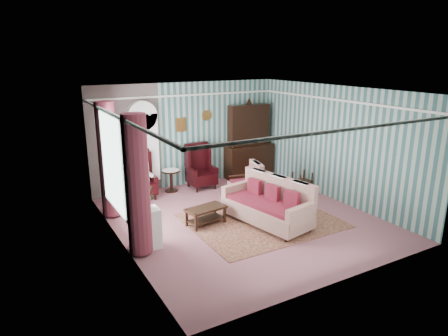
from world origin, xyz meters
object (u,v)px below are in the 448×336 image
bookcase (144,153)px  wingback_right (201,166)px  sofa (267,199)px  floral_armchair (245,182)px  round_side_table (171,181)px  nest_table (302,181)px  wingback_left (140,175)px  plant_stand (145,229)px  dresser_hutch (249,139)px  coffee_table (206,216)px  seated_woman (140,177)px

bookcase → wingback_right: bearing=-14.6°
bookcase → sofa: 3.73m
sofa → floral_armchair: 1.53m
round_side_table → sofa: size_ratio=0.29×
nest_table → wingback_left: bearing=159.2°
plant_stand → sofa: sofa is taller
wingback_right → plant_stand: bearing=-132.8°
wingback_right → dresser_hutch: bearing=8.8°
wingback_left → plant_stand: (-0.80, -2.75, -0.22)m
plant_stand → floral_armchair: 3.38m
bookcase → nest_table: 4.37m
round_side_table → coffee_table: bearing=-94.2°
bookcase → coffee_table: size_ratio=2.54×
wingback_left → round_side_table: (0.90, 0.15, -0.33)m
sofa → wingback_right: bearing=-8.1°
wingback_left → sofa: size_ratio=0.60×
wingback_left → coffee_table: bearing=-72.7°
plant_stand → coffee_table: (1.52, 0.45, -0.20)m
wingback_left → seated_woman: 0.04m
nest_table → floral_armchair: 1.79m
bookcase → plant_stand: bookcase is taller
wingback_left → sofa: (1.92, -2.90, -0.06)m
wingback_left → floral_armchair: wingback_left is taller
round_side_table → sofa: 3.22m
plant_stand → coffee_table: size_ratio=0.91×
bookcase → nest_table: size_ratio=4.15×
wingback_right → bookcase: bearing=165.4°
dresser_hutch → wingback_left: bearing=-175.6°
nest_table → floral_armchair: floral_armchair is taller
dresser_hutch → sofa: size_ratio=1.14×
bookcase → sofa: (1.67, -3.29, -0.56)m
sofa → plant_stand: bearing=75.4°
seated_woman → plant_stand: 2.87m
seated_woman → sofa: (1.92, -2.90, -0.03)m
plant_stand → bookcase: bearing=71.5°
dresser_hutch → nest_table: size_ratio=4.37×
sofa → floral_armchair: bearing=-25.9°
round_side_table → coffee_table: size_ratio=0.68×
wingback_right → wingback_left: bearing=180.0°
floral_armchair → coffee_table: size_ratio=1.10×
bookcase → wingback_left: bearing=-122.7°
floral_armchair → nest_table: bearing=-82.7°
dresser_hutch → wingback_left: (-3.50, -0.27, -0.55)m
seated_woman → plant_stand: size_ratio=1.47×
bookcase → plant_stand: (-1.05, -3.14, -0.72)m
dresser_hutch → nest_table: dresser_hutch is taller
coffee_table → dresser_hutch: bearing=42.8°
sofa → seated_woman: bearing=22.0°
wingback_left → nest_table: bearing=-20.8°
bookcase → wingback_right: 1.63m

